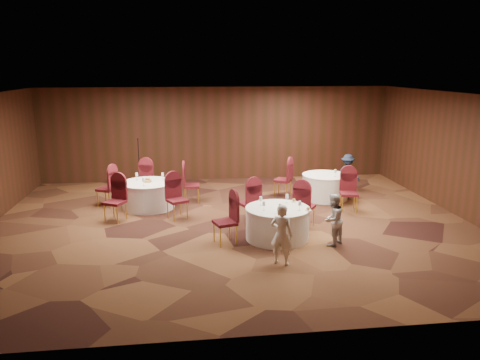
{
  "coord_description": "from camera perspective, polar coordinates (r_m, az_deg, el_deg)",
  "views": [
    {
      "loc": [
        -1.2,
        -11.06,
        3.84
      ],
      "look_at": [
        0.2,
        0.2,
        1.1
      ],
      "focal_mm": 35.0,
      "sensor_mm": 36.0,
      "label": 1
    }
  ],
  "objects": [
    {
      "name": "woman_b",
      "position": [
        10.5,
        11.23,
        -4.75
      ],
      "size": [
        0.72,
        0.71,
        1.17
      ],
      "primitive_type": "imported",
      "rotation": [
        0.0,
        0.0,
        3.87
      ],
      "color": "#B8B8BD",
      "rests_on": "ground"
    },
    {
      "name": "tabletop_left",
      "position": [
        13.2,
        -11.2,
        0.09
      ],
      "size": [
        0.8,
        0.76,
        0.22
      ],
      "color": "silver",
      "rests_on": "table_left"
    },
    {
      "name": "man_c",
      "position": [
        15.08,
        12.97,
        0.82
      ],
      "size": [
        0.89,
        0.78,
        1.2
      ],
      "primitive_type": "imported",
      "rotation": [
        0.0,
        0.0,
        5.73
      ],
      "color": "black",
      "rests_on": "ground"
    },
    {
      "name": "ground",
      "position": [
        11.77,
        -0.85,
        -5.47
      ],
      "size": [
        12.0,
        12.0,
        0.0
      ],
      "primitive_type": "plane",
      "color": "black",
      "rests_on": "ground"
    },
    {
      "name": "table_main",
      "position": [
        10.76,
        4.58,
        -5.25
      ],
      "size": [
        1.47,
        1.47,
        0.74
      ],
      "color": "silver",
      "rests_on": "ground"
    },
    {
      "name": "woman_a",
      "position": [
        9.33,
        5.09,
        -6.65
      ],
      "size": [
        0.54,
        0.49,
        1.25
      ],
      "primitive_type": "imported",
      "rotation": [
        0.0,
        0.0,
        2.61
      ],
      "color": "silver",
      "rests_on": "ground"
    },
    {
      "name": "chairs_right",
      "position": [
        13.67,
        9.01,
        -0.74
      ],
      "size": [
        2.12,
        2.42,
        1.0
      ],
      "color": "#3C0C0F",
      "rests_on": "ground"
    },
    {
      "name": "tabletop_main",
      "position": [
        10.57,
        5.6,
        -2.96
      ],
      "size": [
        1.1,
        1.09,
        0.22
      ],
      "color": "silver",
      "rests_on": "table_main"
    },
    {
      "name": "mic_stand",
      "position": [
        15.17,
        -12.14,
        0.55
      ],
      "size": [
        0.24,
        0.24,
        1.69
      ],
      "color": "black",
      "rests_on": "ground"
    },
    {
      "name": "table_left",
      "position": [
        13.3,
        -11.12,
        -1.78
      ],
      "size": [
        1.47,
        1.47,
        0.74
      ],
      "color": "silver",
      "rests_on": "ground"
    },
    {
      "name": "chairs_left",
      "position": [
        13.27,
        -11.1,
        -1.26
      ],
      "size": [
        3.02,
        3.09,
        1.0
      ],
      "color": "#3C0C0F",
      "rests_on": "ground"
    },
    {
      "name": "chairs_main",
      "position": [
        11.28,
        2.53,
        -3.66
      ],
      "size": [
        2.75,
        2.07,
        1.0
      ],
      "color": "#3C0C0F",
      "rests_on": "ground"
    },
    {
      "name": "tabletop_right",
      "position": [
        13.85,
        11.55,
        1.04
      ],
      "size": [
        0.08,
        0.08,
        0.22
      ],
      "color": "silver",
      "rests_on": "table_right"
    },
    {
      "name": "table_right",
      "position": [
        14.18,
        10.33,
        -0.78
      ],
      "size": [
        1.37,
        1.37,
        0.74
      ],
      "color": "silver",
      "rests_on": "ground"
    },
    {
      "name": "room_shell",
      "position": [
        11.28,
        -0.89,
        4.01
      ],
      "size": [
        12.0,
        12.0,
        12.0
      ],
      "color": "silver",
      "rests_on": "ground"
    }
  ]
}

